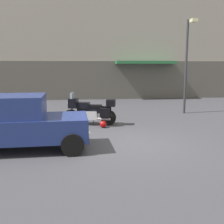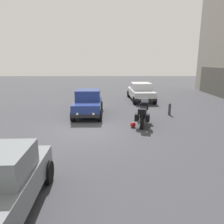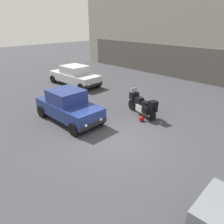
{
  "view_description": "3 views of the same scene",
  "coord_description": "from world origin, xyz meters",
  "px_view_note": "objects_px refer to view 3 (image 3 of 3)",
  "views": [
    {
      "loc": [
        -1.44,
        -8.43,
        2.5
      ],
      "look_at": [
        -0.3,
        0.82,
        0.9
      ],
      "focal_mm": 43.93,
      "sensor_mm": 36.0,
      "label": 1
    },
    {
      "loc": [
        10.28,
        1.25,
        3.42
      ],
      "look_at": [
        -0.42,
        1.26,
        0.85
      ],
      "focal_mm": 33.98,
      "sensor_mm": 36.0,
      "label": 2
    },
    {
      "loc": [
        5.72,
        -5.74,
        4.85
      ],
      "look_at": [
        -0.97,
        0.74,
        0.84
      ],
      "focal_mm": 34.41,
      "sensor_mm": 36.0,
      "label": 3
    }
  ],
  "objects_px": {
    "bollard_curbside": "(135,91)",
    "helmet": "(141,119)",
    "car_sedan_far": "(75,75)",
    "motorcycle": "(142,105)",
    "car_hatchback_near": "(68,106)"
  },
  "relations": [
    {
      "from": "bollard_curbside",
      "to": "helmet",
      "type": "bearing_deg",
      "value": -44.88
    },
    {
      "from": "helmet",
      "to": "car_sedan_far",
      "type": "relative_size",
      "value": 0.06
    },
    {
      "from": "motorcycle",
      "to": "car_hatchback_near",
      "type": "relative_size",
      "value": 0.57
    },
    {
      "from": "helmet",
      "to": "car_hatchback_near",
      "type": "height_order",
      "value": "car_hatchback_near"
    },
    {
      "from": "helmet",
      "to": "bollard_curbside",
      "type": "bearing_deg",
      "value": 135.12
    },
    {
      "from": "helmet",
      "to": "car_sedan_far",
      "type": "bearing_deg",
      "value": 169.66
    },
    {
      "from": "motorcycle",
      "to": "car_hatchback_near",
      "type": "distance_m",
      "value": 3.91
    },
    {
      "from": "helmet",
      "to": "bollard_curbside",
      "type": "height_order",
      "value": "bollard_curbside"
    },
    {
      "from": "car_hatchback_near",
      "to": "bollard_curbside",
      "type": "bearing_deg",
      "value": 88.48
    },
    {
      "from": "car_sedan_far",
      "to": "bollard_curbside",
      "type": "bearing_deg",
      "value": 9.21
    },
    {
      "from": "motorcycle",
      "to": "bollard_curbside",
      "type": "relative_size",
      "value": 2.86
    },
    {
      "from": "motorcycle",
      "to": "car_hatchback_near",
      "type": "xyz_separation_m",
      "value": [
        -2.18,
        -3.24,
        0.19
      ]
    },
    {
      "from": "motorcycle",
      "to": "car_hatchback_near",
      "type": "height_order",
      "value": "car_hatchback_near"
    },
    {
      "from": "helmet",
      "to": "car_sedan_far",
      "type": "height_order",
      "value": "car_sedan_far"
    },
    {
      "from": "helmet",
      "to": "bollard_curbside",
      "type": "distance_m",
      "value": 3.74
    }
  ]
}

